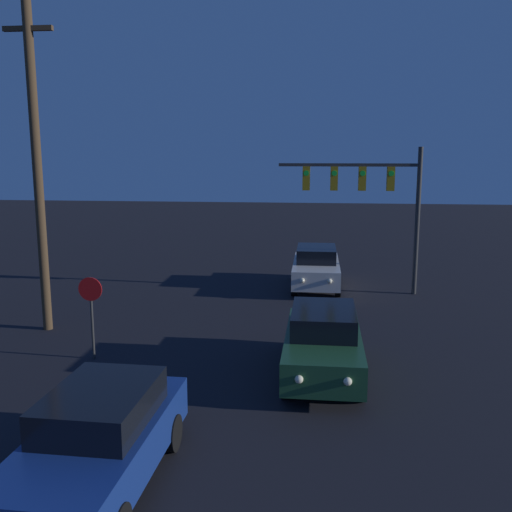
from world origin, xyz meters
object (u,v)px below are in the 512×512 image
(car_mid, at_px, (323,342))
(stop_sign, at_px, (91,303))
(utility_pole, at_px, (37,164))
(car_near, at_px, (99,439))
(traffic_signal_mast, at_px, (371,191))
(car_far, at_px, (316,267))

(car_mid, height_order, stop_sign, stop_sign)
(car_mid, relative_size, stop_sign, 2.02)
(car_mid, distance_m, utility_pole, 9.82)
(car_near, bearing_deg, traffic_signal_mast, -109.82)
(traffic_signal_mast, bearing_deg, car_mid, -101.82)
(car_near, bearing_deg, car_mid, -123.18)
(car_mid, xyz_separation_m, utility_pole, (-8.43, 2.79, 4.20))
(car_far, height_order, utility_pole, utility_pole)
(car_far, height_order, stop_sign, stop_sign)
(car_near, bearing_deg, car_far, -101.64)
(utility_pole, bearing_deg, car_far, 38.05)
(traffic_signal_mast, xyz_separation_m, utility_pole, (-10.23, -5.80, 1.10))
(car_mid, xyz_separation_m, traffic_signal_mast, (1.80, 8.58, 3.10))
(car_mid, relative_size, car_far, 1.00)
(car_near, xyz_separation_m, stop_sign, (-2.40, 5.66, 0.68))
(car_near, xyz_separation_m, utility_pole, (-4.81, 7.99, 4.20))
(traffic_signal_mast, relative_size, stop_sign, 2.53)
(stop_sign, bearing_deg, car_far, 56.52)
(stop_sign, xyz_separation_m, utility_pole, (-2.41, 2.34, 3.53))
(car_near, xyz_separation_m, car_far, (3.39, 14.42, 0.00))
(traffic_signal_mast, height_order, utility_pole, utility_pole)
(car_near, relative_size, car_far, 1.01)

